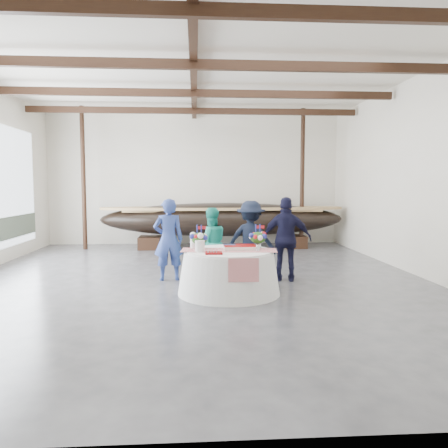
{
  "coord_description": "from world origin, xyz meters",
  "views": [
    {
      "loc": [
        0.02,
        -9.29,
        2.02
      ],
      "look_at": [
        0.64,
        0.15,
        1.19
      ],
      "focal_mm": 35.0,
      "sensor_mm": 36.0,
      "label": 1
    }
  ],
  "objects": [
    {
      "name": "ceiling",
      "position": [
        0.0,
        0.0,
        4.5
      ],
      "size": [
        10.0,
        12.0,
        0.01
      ],
      "primitive_type": "cube",
      "color": "white",
      "rests_on": "wall_back"
    },
    {
      "name": "banquet_table",
      "position": [
        0.64,
        -1.25,
        0.41
      ],
      "size": [
        1.91,
        1.91,
        0.82
      ],
      "color": "white",
      "rests_on": "ground"
    },
    {
      "name": "wall_back",
      "position": [
        0.0,
        6.0,
        2.25
      ],
      "size": [
        10.0,
        0.02,
        4.5
      ],
      "primitive_type": "cube",
      "color": "silver",
      "rests_on": "ground"
    },
    {
      "name": "longboat_display",
      "position": [
        0.91,
        4.79,
        0.94
      ],
      "size": [
        7.87,
        1.57,
        1.48
      ],
      "color": "black",
      "rests_on": "ground"
    },
    {
      "name": "guest_woman_blue",
      "position": [
        -0.56,
        0.02,
        0.88
      ],
      "size": [
        0.69,
        0.5,
        1.75
      ],
      "primitive_type": "imported",
      "rotation": [
        0.0,
        0.0,
        3.28
      ],
      "color": "navy",
      "rests_on": "ground"
    },
    {
      "name": "guest_woman_teal",
      "position": [
        0.35,
        0.13,
        0.77
      ],
      "size": [
        0.85,
        0.72,
        1.55
      ],
      "primitive_type": "imported",
      "rotation": [
        0.0,
        0.0,
        3.34
      ],
      "color": "teal",
      "rests_on": "ground"
    },
    {
      "name": "tabletop_items",
      "position": [
        0.61,
        -1.09,
        0.97
      ],
      "size": [
        1.81,
        0.95,
        0.4
      ],
      "color": "red",
      "rests_on": "banquet_table"
    },
    {
      "name": "wall_front",
      "position": [
        0.0,
        -6.0,
        2.25
      ],
      "size": [
        10.0,
        0.02,
        4.5
      ],
      "primitive_type": "cube",
      "color": "silver",
      "rests_on": "ground"
    },
    {
      "name": "wall_right",
      "position": [
        5.0,
        0.0,
        2.25
      ],
      "size": [
        0.02,
        12.0,
        4.5
      ],
      "primitive_type": "cube",
      "color": "silver",
      "rests_on": "ground"
    },
    {
      "name": "floor",
      "position": [
        0.0,
        0.0,
        0.0
      ],
      "size": [
        10.0,
        12.0,
        0.01
      ],
      "primitive_type": "cube",
      "color": "#3D3D42",
      "rests_on": "ground"
    },
    {
      "name": "guest_man_left",
      "position": [
        1.23,
        0.13,
        0.85
      ],
      "size": [
        1.24,
        0.95,
        1.7
      ],
      "primitive_type": "imported",
      "rotation": [
        0.0,
        0.0,
        2.81
      ],
      "color": "black",
      "rests_on": "ground"
    },
    {
      "name": "pavilion_structure",
      "position": [
        0.0,
        0.82,
        4.0
      ],
      "size": [
        9.8,
        11.76,
        4.5
      ],
      "color": "black",
      "rests_on": "ground"
    },
    {
      "name": "guest_man_right",
      "position": [
        1.94,
        -0.22,
        0.89
      ],
      "size": [
        1.11,
        0.64,
        1.79
      ],
      "primitive_type": "imported",
      "rotation": [
        0.0,
        0.0,
        2.93
      ],
      "color": "black",
      "rests_on": "ground"
    }
  ]
}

